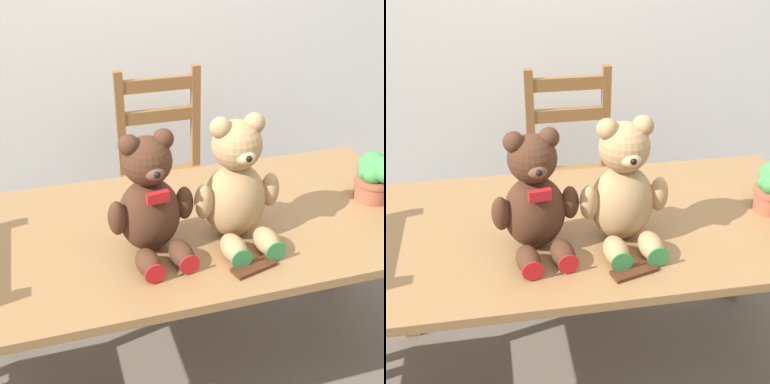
% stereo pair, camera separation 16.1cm
% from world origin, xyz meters
% --- Properties ---
extents(dining_table, '(1.55, 0.80, 0.70)m').
position_xyz_m(dining_table, '(0.00, 0.40, 0.61)').
color(dining_table, olive).
rests_on(dining_table, ground_plane).
extents(wooden_chair_behind, '(0.40, 0.45, 0.97)m').
position_xyz_m(wooden_chair_behind, '(0.04, 1.13, 0.47)').
color(wooden_chair_behind, brown).
rests_on(wooden_chair_behind, ground_plane).
extents(teddy_bear_left, '(0.27, 0.28, 0.38)m').
position_xyz_m(teddy_bear_left, '(-0.21, 0.30, 0.87)').
color(teddy_bear_left, '#472819').
rests_on(teddy_bear_left, dining_table).
extents(teddy_bear_right, '(0.28, 0.28, 0.40)m').
position_xyz_m(teddy_bear_right, '(0.06, 0.30, 0.88)').
color(teddy_bear_right, tan).
rests_on(teddy_bear_right, dining_table).
extents(potted_plant, '(0.16, 0.18, 0.16)m').
position_xyz_m(potted_plant, '(0.63, 0.38, 0.79)').
color(potted_plant, '#9E5138').
rests_on(potted_plant, dining_table).
extents(chocolate_bar, '(0.14, 0.09, 0.01)m').
position_xyz_m(chocolate_bar, '(0.05, 0.11, 0.71)').
color(chocolate_bar, '#472314').
rests_on(chocolate_bar, dining_table).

